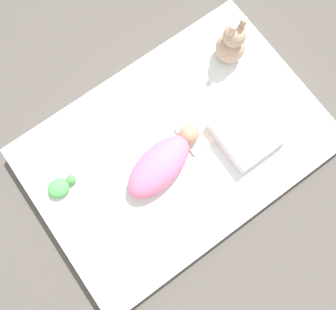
{
  "coord_description": "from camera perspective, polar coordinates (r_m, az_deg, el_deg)",
  "views": [
    {
      "loc": [
        -0.27,
        -0.3,
        1.82
      ],
      "look_at": [
        -0.07,
        -0.02,
        0.17
      ],
      "focal_mm": 35.0,
      "sensor_mm": 36.0,
      "label": 1
    }
  ],
  "objects": [
    {
      "name": "swaddled_baby",
      "position": [
        1.66,
        -1.08,
        -1.46
      ],
      "size": [
        0.5,
        0.28,
        0.14
      ],
      "rotation": [
        0.0,
        0.0,
        0.2
      ],
      "color": "pink",
      "rests_on": "bed_mattress"
    },
    {
      "name": "ground_plane",
      "position": [
        1.87,
        1.42,
        0.85
      ],
      "size": [
        12.0,
        12.0,
        0.0
      ],
      "primitive_type": "plane",
      "color": "#514C47"
    },
    {
      "name": "bed_mattress",
      "position": [
        1.81,
        1.47,
        1.27
      ],
      "size": [
        1.56,
        1.06,
        0.12
      ],
      "color": "white",
      "rests_on": "ground_plane"
    },
    {
      "name": "turtle_plush",
      "position": [
        1.77,
        -18.24,
        -5.25
      ],
      "size": [
        0.16,
        0.1,
        0.07
      ],
      "color": "#51B756",
      "rests_on": "bed_mattress"
    },
    {
      "name": "pillow",
      "position": [
        1.77,
        13.54,
        3.91
      ],
      "size": [
        0.3,
        0.31,
        0.09
      ],
      "color": "white",
      "rests_on": "bed_mattress"
    },
    {
      "name": "bunny_plush",
      "position": [
        1.86,
        11.0,
        18.44
      ],
      "size": [
        0.16,
        0.16,
        0.31
      ],
      "color": "tan",
      "rests_on": "bed_mattress"
    },
    {
      "name": "burp_cloth",
      "position": [
        1.76,
        5.27,
        3.91
      ],
      "size": [
        0.19,
        0.19,
        0.02
      ],
      "color": "white",
      "rests_on": "bed_mattress"
    }
  ]
}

